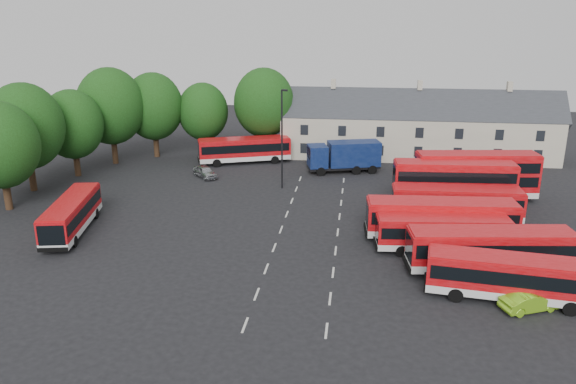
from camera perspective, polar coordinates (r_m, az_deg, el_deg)
name	(u,v)px	position (r m, az deg, el deg)	size (l,w,h in m)	color
ground	(278,238)	(47.77, -1.05, -4.72)	(140.00, 140.00, 0.00)	black
lane_markings	(309,231)	(49.34, 2.17, -3.97)	(5.15, 33.80, 0.01)	beige
treeline	(128,115)	(69.61, -15.98, 7.52)	(29.92, 32.59, 12.01)	black
terrace_houses	(417,128)	(75.43, 12.96, 6.32)	(35.70, 7.13, 10.06)	beige
bus_row_a	(512,275)	(39.98, 21.83, -7.84)	(11.13, 3.86, 3.08)	silver
bus_row_b	(491,248)	(43.40, 19.90, -5.34)	(12.12, 4.11, 3.36)	silver
bus_row_c	(443,231)	(46.12, 15.47, -3.87)	(10.59, 3.30, 2.95)	silver
bus_row_d	(441,217)	(48.38, 15.31, -2.43)	(12.44, 3.65, 3.47)	silver
bus_row_e	(457,202)	(53.00, 16.75, -0.94)	(11.54, 2.88, 3.25)	silver
bus_dd_south	(454,182)	(56.38, 16.47, 0.96)	(11.54, 3.23, 4.68)	silver
bus_dd_north	(476,173)	(59.60, 18.58, 1.80)	(12.28, 4.31, 4.93)	silver
bus_west	(72,213)	(51.93, -21.13, -1.99)	(4.30, 10.72, 2.96)	silver
bus_north	(244,148)	(71.14, -4.45, 4.46)	(11.64, 6.36, 3.23)	silver
box_truck	(345,155)	(67.10, 5.80, 3.73)	(8.88, 4.79, 3.71)	black
silver_car	(205,172)	(65.70, -8.43, 2.05)	(1.59, 3.96, 1.35)	#ABADB3
lime_car	(530,301)	(39.74, 23.39, -10.14)	(1.37, 3.94, 1.30)	#7ABC1D
lamppost	(282,137)	(59.73, -0.60, 5.65)	(0.74, 0.46, 10.72)	black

